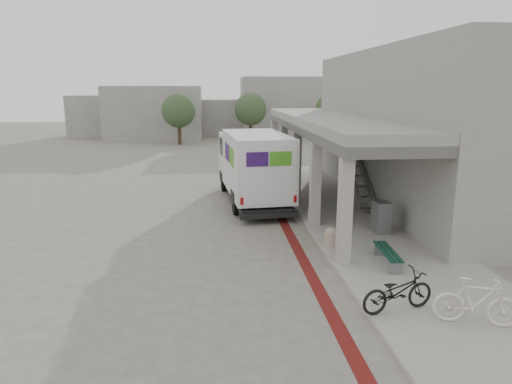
{
  "coord_description": "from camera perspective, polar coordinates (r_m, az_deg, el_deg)",
  "views": [
    {
      "loc": [
        -1.72,
        -16.23,
        5.28
      ],
      "look_at": [
        -0.24,
        -0.17,
        1.6
      ],
      "focal_mm": 32.0,
      "sensor_mm": 36.0,
      "label": 1
    }
  ],
  "objects": [
    {
      "name": "tree_right",
      "position": [
        46.77,
        9.39,
        10.11
      ],
      "size": [
        3.2,
        3.2,
        4.8
      ],
      "color": "#38281C",
      "rests_on": "ground"
    },
    {
      "name": "utility_cabinet",
      "position": [
        17.26,
        15.37,
        -3.02
      ],
      "size": [
        0.55,
        0.72,
        1.15
      ],
      "primitive_type": "cube",
      "rotation": [
        0.0,
        0.0,
        0.05
      ],
      "color": "slate",
      "rests_on": "sidewalk"
    },
    {
      "name": "tree_mid",
      "position": [
        46.42,
        -0.68,
        10.26
      ],
      "size": [
        3.2,
        3.2,
        4.8
      ],
      "color": "#38281C",
      "rests_on": "ground"
    },
    {
      "name": "ground",
      "position": [
        17.15,
        0.74,
        -5.07
      ],
      "size": [
        120.0,
        120.0,
        0.0
      ],
      "primitive_type": "plane",
      "color": "#635D55",
      "rests_on": "ground"
    },
    {
      "name": "bike_lane_stripe",
      "position": [
        19.17,
        3.09,
        -3.14
      ],
      "size": [
        0.35,
        40.0,
        0.01
      ],
      "primitive_type": "cube",
      "color": "#591411",
      "rests_on": "ground"
    },
    {
      "name": "transit_building",
      "position": [
        22.5,
        17.23,
        7.5
      ],
      "size": [
        7.6,
        17.0,
        7.0
      ],
      "color": "gray",
      "rests_on": "ground"
    },
    {
      "name": "bench",
      "position": [
        14.3,
        16.13,
        -7.52
      ],
      "size": [
        0.52,
        1.84,
        0.43
      ],
      "rotation": [
        0.0,
        0.0,
        -0.07
      ],
      "color": "slate",
      "rests_on": "sidewalk"
    },
    {
      "name": "distant_backdrop",
      "position": [
        52.19,
        -6.6,
        9.94
      ],
      "size": [
        28.0,
        10.0,
        6.5
      ],
      "color": "gray",
      "rests_on": "ground"
    },
    {
      "name": "bollard_near",
      "position": [
        15.45,
        9.35,
        -5.54
      ],
      "size": [
        0.44,
        0.44,
        0.66
      ],
      "color": "gray",
      "rests_on": "sidewalk"
    },
    {
      "name": "bicycle_cream",
      "position": [
        11.45,
        25.86,
        -12.23
      ],
      "size": [
        1.91,
        1.08,
        1.1
      ],
      "primitive_type": "imported",
      "rotation": [
        0.0,
        0.0,
        1.25
      ],
      "color": "beige",
      "rests_on": "sidewalk"
    },
    {
      "name": "bicycle_black",
      "position": [
        11.46,
        17.3,
        -11.77
      ],
      "size": [
        1.98,
        1.08,
        0.99
      ],
      "primitive_type": "imported",
      "rotation": [
        0.0,
        0.0,
        1.81
      ],
      "color": "black",
      "rests_on": "sidewalk"
    },
    {
      "name": "bollard_far",
      "position": [
        18.38,
        7.05,
        -2.65
      ],
      "size": [
        0.37,
        0.37,
        0.55
      ],
      "color": "tan",
      "rests_on": "sidewalk"
    },
    {
      "name": "tree_left",
      "position": [
        44.4,
        -9.65,
        9.96
      ],
      "size": [
        3.2,
        3.2,
        4.8
      ],
      "color": "#38281C",
      "rests_on": "ground"
    },
    {
      "name": "fedex_truck",
      "position": [
        21.33,
        -0.39,
        3.38
      ],
      "size": [
        3.07,
        7.96,
        3.32
      ],
      "rotation": [
        0.0,
        0.0,
        0.09
      ],
      "color": "black",
      "rests_on": "ground"
    },
    {
      "name": "sidewalk",
      "position": [
        17.98,
        13.56,
        -4.39
      ],
      "size": [
        4.4,
        28.0,
        0.12
      ],
      "primitive_type": "cube",
      "color": "gray",
      "rests_on": "ground"
    }
  ]
}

